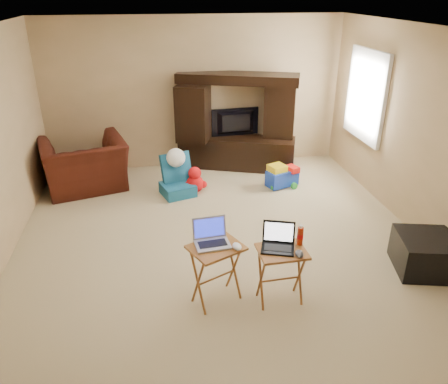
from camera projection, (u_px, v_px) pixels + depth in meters
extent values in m
plane|color=beige|center=(221.00, 243.00, 5.41)|extent=(5.50, 5.50, 0.00)
plane|color=silver|center=(221.00, 29.00, 4.34)|extent=(5.50, 5.50, 0.00)
plane|color=tan|center=(195.00, 94.00, 7.33)|extent=(5.00, 0.00, 5.00)
plane|color=tan|center=(300.00, 312.00, 2.42)|extent=(5.00, 0.00, 5.00)
plane|color=tan|center=(426.00, 137.00, 5.25)|extent=(0.00, 5.50, 5.50)
plane|color=white|center=(367.00, 96.00, 6.57)|extent=(0.00, 1.20, 1.20)
cube|color=white|center=(366.00, 96.00, 6.56)|extent=(0.06, 1.14, 1.34)
cube|color=black|center=(237.00, 122.00, 7.37)|extent=(2.03, 1.14, 1.62)
imported|color=black|center=(236.00, 123.00, 7.44)|extent=(0.83, 0.17, 0.47)
imported|color=#45170E|center=(85.00, 165.00, 6.73)|extent=(1.45, 1.35, 0.79)
cube|color=black|center=(426.00, 254.00, 4.84)|extent=(0.76, 0.76, 0.40)
cube|color=#A05F26|center=(216.00, 274.00, 4.31)|extent=(0.61, 0.56, 0.63)
cube|color=#975A24|center=(280.00, 276.00, 4.31)|extent=(0.47, 0.38, 0.60)
cube|color=#A9AAAE|center=(212.00, 235.00, 4.14)|extent=(0.36, 0.30, 0.24)
cube|color=black|center=(278.00, 239.00, 4.14)|extent=(0.38, 0.35, 0.24)
ellipsoid|color=white|center=(237.00, 246.00, 4.13)|extent=(0.10, 0.14, 0.05)
ellipsoid|color=#38383C|center=(299.00, 254.00, 4.08)|extent=(0.10, 0.13, 0.05)
cylinder|color=#B6280B|center=(300.00, 236.00, 4.24)|extent=(0.06, 0.06, 0.18)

